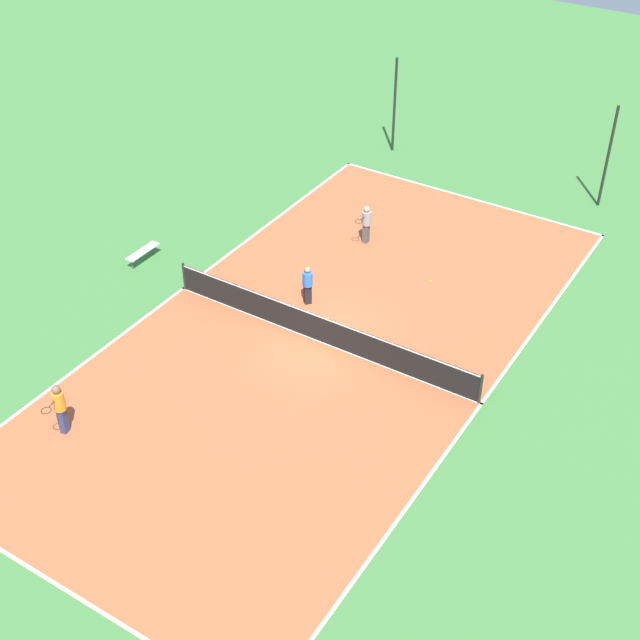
{
  "coord_description": "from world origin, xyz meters",
  "views": [
    {
      "loc": [
        12.58,
        -19.96,
        18.41
      ],
      "look_at": [
        0.0,
        0.0,
        0.9
      ],
      "focal_mm": 50.0,
      "sensor_mm": 36.0,
      "label": 1
    }
  ],
  "objects_px": {
    "bench": "(143,252)",
    "player_near_blue": "(308,283)",
    "player_baseline_gray": "(366,222)",
    "player_center_orange": "(59,406)",
    "tennis_ball_left_sideline": "(431,281)",
    "fence_post_back_right": "(608,157)",
    "tennis_ball_far_baseline": "(402,186)",
    "tennis_net": "(320,328)",
    "fence_post_back_left": "(395,105)"
  },
  "relations": [
    {
      "from": "bench",
      "to": "fence_post_back_right",
      "type": "bearing_deg",
      "value": -44.49
    },
    {
      "from": "player_baseline_gray",
      "to": "player_center_orange",
      "type": "xyz_separation_m",
      "value": [
        -2.21,
        -14.04,
        0.11
      ]
    },
    {
      "from": "bench",
      "to": "fence_post_back_left",
      "type": "xyz_separation_m",
      "value": [
        3.44,
        13.5,
        1.82
      ]
    },
    {
      "from": "bench",
      "to": "tennis_ball_left_sideline",
      "type": "height_order",
      "value": "bench"
    },
    {
      "from": "player_center_orange",
      "to": "fence_post_back_left",
      "type": "bearing_deg",
      "value": 168.43
    },
    {
      "from": "bench",
      "to": "player_near_blue",
      "type": "height_order",
      "value": "player_near_blue"
    },
    {
      "from": "player_near_blue",
      "to": "bench",
      "type": "bearing_deg",
      "value": 136.29
    },
    {
      "from": "tennis_ball_left_sideline",
      "to": "fence_post_back_right",
      "type": "height_order",
      "value": "fence_post_back_right"
    },
    {
      "from": "player_center_orange",
      "to": "tennis_ball_left_sideline",
      "type": "height_order",
      "value": "player_center_orange"
    },
    {
      "from": "fence_post_back_left",
      "to": "fence_post_back_right",
      "type": "distance_m",
      "value": 9.82
    },
    {
      "from": "tennis_net",
      "to": "player_center_orange",
      "type": "height_order",
      "value": "player_center_orange"
    },
    {
      "from": "player_baseline_gray",
      "to": "player_near_blue",
      "type": "distance_m",
      "value": 4.69
    },
    {
      "from": "fence_post_back_right",
      "to": "bench",
      "type": "bearing_deg",
      "value": -134.49
    },
    {
      "from": "tennis_net",
      "to": "fence_post_back_right",
      "type": "relative_size",
      "value": 2.65
    },
    {
      "from": "tennis_ball_left_sideline",
      "to": "fence_post_back_left",
      "type": "bearing_deg",
      "value": 125.77
    },
    {
      "from": "player_baseline_gray",
      "to": "tennis_ball_left_sideline",
      "type": "height_order",
      "value": "player_baseline_gray"
    },
    {
      "from": "tennis_net",
      "to": "player_baseline_gray",
      "type": "height_order",
      "value": "player_baseline_gray"
    },
    {
      "from": "tennis_ball_left_sideline",
      "to": "player_baseline_gray",
      "type": "bearing_deg",
      "value": 161.17
    },
    {
      "from": "tennis_net",
      "to": "player_center_orange",
      "type": "bearing_deg",
      "value": -117.82
    },
    {
      "from": "bench",
      "to": "player_baseline_gray",
      "type": "height_order",
      "value": "player_baseline_gray"
    },
    {
      "from": "player_center_orange",
      "to": "tennis_ball_far_baseline",
      "type": "distance_m",
      "value": 18.89
    },
    {
      "from": "player_near_blue",
      "to": "tennis_ball_far_baseline",
      "type": "xyz_separation_m",
      "value": [
        -1.24,
        9.47,
        -0.82
      ]
    },
    {
      "from": "player_baseline_gray",
      "to": "fence_post_back_left",
      "type": "xyz_separation_m",
      "value": [
        -3.05,
        7.82,
        1.27
      ]
    },
    {
      "from": "tennis_net",
      "to": "player_baseline_gray",
      "type": "relative_size",
      "value": 7.32
    },
    {
      "from": "tennis_net",
      "to": "tennis_ball_far_baseline",
      "type": "relative_size",
      "value": 171.59
    },
    {
      "from": "bench",
      "to": "tennis_ball_left_sideline",
      "type": "xyz_separation_m",
      "value": [
        9.91,
        4.51,
        -0.33
      ]
    },
    {
      "from": "player_center_orange",
      "to": "fence_post_back_left",
      "type": "distance_m",
      "value": 21.91
    },
    {
      "from": "player_near_blue",
      "to": "tennis_ball_far_baseline",
      "type": "bearing_deg",
      "value": 45.46
    },
    {
      "from": "player_baseline_gray",
      "to": "fence_post_back_right",
      "type": "bearing_deg",
      "value": 140.06
    },
    {
      "from": "fence_post_back_left",
      "to": "tennis_ball_left_sideline",
      "type": "bearing_deg",
      "value": -54.23
    },
    {
      "from": "fence_post_back_right",
      "to": "tennis_ball_left_sideline",
      "type": "bearing_deg",
      "value": -110.45
    },
    {
      "from": "tennis_net",
      "to": "player_baseline_gray",
      "type": "bearing_deg",
      "value": 106.39
    },
    {
      "from": "tennis_net",
      "to": "fence_post_back_right",
      "type": "xyz_separation_m",
      "value": [
        4.91,
        14.14,
        1.62
      ]
    },
    {
      "from": "bench",
      "to": "fence_post_back_right",
      "type": "distance_m",
      "value": 19.01
    },
    {
      "from": "player_near_blue",
      "to": "tennis_ball_left_sideline",
      "type": "relative_size",
      "value": 22.4
    },
    {
      "from": "player_near_blue",
      "to": "player_center_orange",
      "type": "relative_size",
      "value": 0.87
    },
    {
      "from": "tennis_ball_far_baseline",
      "to": "tennis_ball_left_sideline",
      "type": "bearing_deg",
      "value": -53.8
    },
    {
      "from": "bench",
      "to": "tennis_ball_left_sideline",
      "type": "distance_m",
      "value": 10.89
    },
    {
      "from": "player_near_blue",
      "to": "fence_post_back_right",
      "type": "bearing_deg",
      "value": 10.65
    },
    {
      "from": "player_center_orange",
      "to": "tennis_ball_far_baseline",
      "type": "bearing_deg",
      "value": 162.34
    },
    {
      "from": "tennis_ball_far_baseline",
      "to": "fence_post_back_right",
      "type": "bearing_deg",
      "value": 21.52
    },
    {
      "from": "player_baseline_gray",
      "to": "player_near_blue",
      "type": "xyz_separation_m",
      "value": [
        0.31,
        -4.68,
        -0.05
      ]
    },
    {
      "from": "player_baseline_gray",
      "to": "fence_post_back_left",
      "type": "distance_m",
      "value": 8.49
    },
    {
      "from": "fence_post_back_left",
      "to": "player_baseline_gray",
      "type": "bearing_deg",
      "value": -68.67
    },
    {
      "from": "player_near_blue",
      "to": "fence_post_back_left",
      "type": "distance_m",
      "value": 13.02
    },
    {
      "from": "tennis_ball_far_baseline",
      "to": "bench",
      "type": "bearing_deg",
      "value": -117.98
    },
    {
      "from": "player_baseline_gray",
      "to": "player_center_orange",
      "type": "height_order",
      "value": "player_center_orange"
    },
    {
      "from": "tennis_ball_left_sideline",
      "to": "fence_post_back_right",
      "type": "distance_m",
      "value": 9.83
    },
    {
      "from": "player_near_blue",
      "to": "fence_post_back_left",
      "type": "relative_size",
      "value": 0.35
    },
    {
      "from": "tennis_ball_far_baseline",
      "to": "player_center_orange",
      "type": "bearing_deg",
      "value": -93.9
    }
  ]
}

